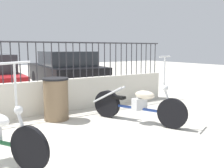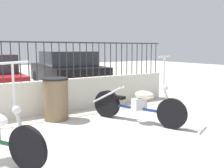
# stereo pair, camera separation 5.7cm
# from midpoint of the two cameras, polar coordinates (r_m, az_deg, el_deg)

# --- Properties ---
(ground_plane) EXTENTS (40.00, 40.00, 0.00)m
(ground_plane) POSITION_cam_midpoint_polar(r_m,az_deg,el_deg) (3.76, -16.17, -16.21)
(ground_plane) COLOR #B7B2A5
(low_wall) EXTENTS (8.89, 0.18, 0.78)m
(low_wall) POSITION_cam_midpoint_polar(r_m,az_deg,el_deg) (5.87, -23.07, -3.69)
(low_wall) COLOR beige
(low_wall) RESTS_ON ground_plane
(fence_railing) EXTENTS (8.89, 0.04, 0.90)m
(fence_railing) POSITION_cam_midpoint_polar(r_m,az_deg,el_deg) (5.76, -23.62, 5.89)
(fence_railing) COLOR #2D2D33
(fence_railing) RESTS_ON low_wall
(motorcycle_blue) EXTENTS (0.99, 2.00, 1.40)m
(motorcycle_blue) POSITION_cam_midpoint_polar(r_m,az_deg,el_deg) (5.26, 4.97, -4.63)
(motorcycle_blue) COLOR black
(motorcycle_blue) RESTS_ON ground_plane
(trash_bin) EXTENTS (0.55, 0.55, 0.91)m
(trash_bin) POSITION_cam_midpoint_polar(r_m,az_deg,el_deg) (5.50, -12.41, -3.31)
(trash_bin) COLOR brown
(trash_bin) RESTS_ON ground_plane
(car_black) EXTENTS (2.12, 4.06, 1.42)m
(car_black) POSITION_cam_midpoint_polar(r_m,az_deg,el_deg) (9.44, -10.15, 3.07)
(car_black) COLOR black
(car_black) RESTS_ON ground_plane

